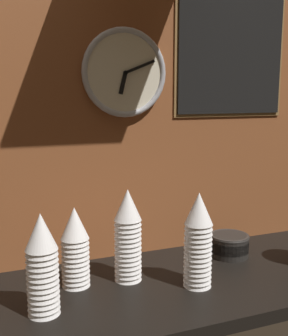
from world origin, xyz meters
TOP-DOWN VIEW (x-y plane):
  - ground_plane at (0.00, 0.00)m, footprint 1.60×0.56m
  - wall_tiled_back at (0.00, 0.27)m, footprint 1.60×0.03m
  - cup_stack_center at (-0.12, 0.05)m, footprint 0.09×0.09m
  - cup_stack_left at (-0.40, -0.07)m, footprint 0.09×0.09m
  - cup_stack_center_right at (0.06, -0.07)m, footprint 0.09×0.09m
  - cup_stack_center_left at (-0.28, 0.07)m, footprint 0.09×0.09m
  - bowl_stack_right at (0.29, 0.10)m, footprint 0.14×0.14m
  - wall_clock at (-0.06, 0.23)m, footprint 0.30×0.03m
  - menu_board at (0.36, 0.24)m, footprint 0.46×0.01m

SIDE VIEW (x-z plane):
  - ground_plane at x=0.00m, z-range -0.04..0.00m
  - bowl_stack_right at x=0.29m, z-range 0.00..0.08m
  - cup_stack_center_left at x=-0.28m, z-range 0.00..0.25m
  - cup_stack_left at x=-0.40m, z-range 0.00..0.28m
  - cup_stack_center at x=-0.12m, z-range 0.00..0.29m
  - cup_stack_center_right at x=0.06m, z-range 0.00..0.29m
  - wall_tiled_back at x=0.00m, z-range 0.00..1.05m
  - wall_clock at x=-0.06m, z-range 0.50..0.80m
  - menu_board at x=0.36m, z-range 0.49..0.94m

